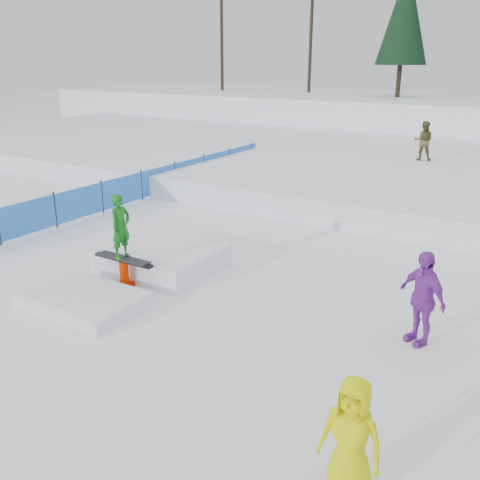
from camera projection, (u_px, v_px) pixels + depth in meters
The scene contains 8 objects.
ground at pixel (165, 316), 10.59m from camera, with size 120.00×120.00×0.00m, color white.
snow_berm at pixel (464, 117), 34.28m from camera, with size 60.00×14.00×2.40m, color white.
snow_midrise at pixel (400, 165), 23.30m from camera, with size 50.00×18.00×0.80m, color white.
safety_fence at pixel (141, 185), 18.96m from camera, with size 0.05×16.00×1.10m.
walker_olive at pixel (423, 141), 21.99m from camera, with size 0.78×0.61×1.60m, color brown.
spectator_purple at pixel (422, 298), 9.35m from camera, with size 1.02×0.42×1.74m, color purple.
spectator_yellow at pixel (351, 439), 6.04m from camera, with size 0.75×0.49×1.54m, color #D9DC00.
jib_rail_feature at pixel (142, 266), 12.31m from camera, with size 2.60×4.40×2.11m.
Camera 1 is at (6.30, -7.30, 4.86)m, focal length 40.00 mm.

